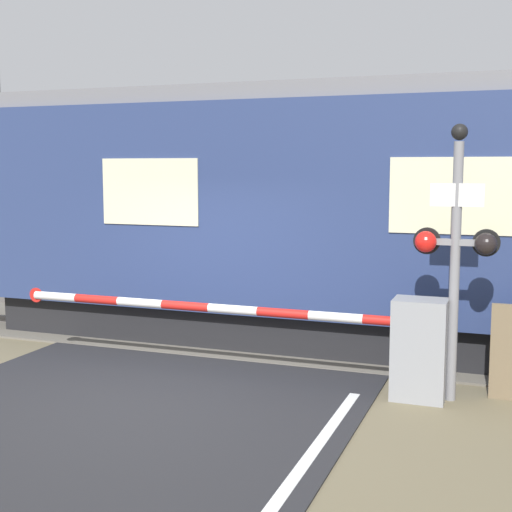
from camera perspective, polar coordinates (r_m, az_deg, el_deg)
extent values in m
plane|color=#6B6047|center=(8.35, -9.13, -11.33)|extent=(80.00, 80.00, 0.00)
cube|color=#666056|center=(11.38, -0.51, -6.16)|extent=(36.00, 3.20, 0.03)
cube|color=#595451|center=(10.71, -1.88, -6.65)|extent=(36.00, 0.08, 0.10)
cube|color=#595451|center=(12.02, 0.71, -5.12)|extent=(36.00, 0.08, 0.10)
cube|color=black|center=(10.64, 15.68, -5.78)|extent=(13.83, 2.38, 0.60)
cube|color=navy|center=(10.40, 16.01, 3.73)|extent=(15.03, 2.80, 2.93)
cube|color=slate|center=(10.43, 16.31, 12.44)|extent=(14.73, 2.58, 0.24)
cube|color=beige|center=(8.99, 15.38, 4.66)|extent=(1.50, 0.02, 0.94)
cube|color=beige|center=(10.20, -8.51, 5.10)|extent=(1.50, 0.02, 0.94)
cube|color=gray|center=(8.33, 12.93, -7.30)|extent=(0.60, 0.44, 1.16)
cylinder|color=gray|center=(8.26, 12.99, -5.27)|extent=(0.16, 0.16, 0.18)
cylinder|color=red|center=(8.31, 10.76, -5.14)|extent=(0.65, 0.11, 0.11)
cylinder|color=white|center=(8.44, 6.39, -4.88)|extent=(0.65, 0.11, 0.11)
cylinder|color=red|center=(8.61, 2.17, -4.59)|extent=(0.65, 0.11, 0.11)
cylinder|color=white|center=(8.83, -1.85, -4.30)|extent=(0.65, 0.11, 0.11)
cylinder|color=red|center=(9.09, -5.66, -4.00)|extent=(0.65, 0.11, 0.11)
cylinder|color=white|center=(9.38, -9.25, -3.70)|extent=(0.65, 0.11, 0.11)
cylinder|color=red|center=(9.72, -12.59, -3.41)|extent=(0.65, 0.11, 0.11)
cylinder|color=white|center=(10.08, -15.71, -3.13)|extent=(0.65, 0.11, 0.11)
cylinder|color=red|center=(10.27, -17.18, -2.99)|extent=(0.20, 0.02, 0.20)
cylinder|color=gray|center=(8.22, 15.61, -1.35)|extent=(0.11, 0.11, 2.91)
cube|color=gray|center=(8.18, 15.69, 1.07)|extent=(0.76, 0.07, 0.07)
sphere|color=red|center=(8.16, 13.42, 1.12)|extent=(0.24, 0.24, 0.24)
sphere|color=black|center=(8.11, 17.91, 0.94)|extent=(0.24, 0.24, 0.24)
cylinder|color=black|center=(8.27, 13.51, 1.20)|extent=(0.30, 0.06, 0.30)
cylinder|color=black|center=(8.22, 17.94, 1.01)|extent=(0.30, 0.06, 0.30)
cube|color=white|center=(8.11, 15.79, 4.72)|extent=(0.57, 0.02, 0.25)
sphere|color=black|center=(8.15, 15.97, 9.52)|extent=(0.18, 0.18, 0.18)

